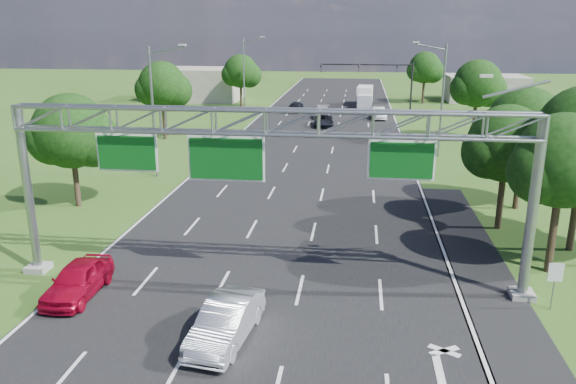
% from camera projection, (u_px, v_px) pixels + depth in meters
% --- Properties ---
extents(ground, '(220.00, 220.00, 0.00)m').
position_uv_depth(ground, '(302.00, 181.00, 43.03)').
color(ground, '#2E5218').
rests_on(ground, ground).
extents(road, '(18.00, 180.00, 0.02)m').
position_uv_depth(road, '(302.00, 181.00, 43.03)').
color(road, black).
rests_on(road, ground).
extents(road_flare, '(3.00, 30.00, 0.02)m').
position_uv_depth(road_flare, '(481.00, 276.00, 26.59)').
color(road_flare, black).
rests_on(road_flare, ground).
extents(sign_gantry, '(23.50, 1.00, 9.56)m').
position_uv_depth(sign_gantry, '(268.00, 136.00, 23.91)').
color(sign_gantry, gray).
rests_on(sign_gantry, ground).
extents(regulatory_sign, '(0.60, 0.08, 2.10)m').
position_uv_depth(regulatory_sign, '(555.00, 277.00, 23.02)').
color(regulatory_sign, gray).
rests_on(regulatory_sign, ground).
extents(traffic_signal, '(12.21, 0.24, 7.00)m').
position_uv_depth(traffic_signal, '(385.00, 76.00, 73.99)').
color(traffic_signal, black).
rests_on(traffic_signal, ground).
extents(streetlight_l_near, '(2.97, 0.22, 10.16)m').
position_uv_depth(streetlight_l_near, '(155.00, 106.00, 42.80)').
color(streetlight_l_near, gray).
rests_on(streetlight_l_near, ground).
extents(streetlight_l_far, '(2.97, 0.22, 10.16)m').
position_uv_depth(streetlight_l_far, '(245.00, 71.00, 76.12)').
color(streetlight_l_far, gray).
rests_on(streetlight_l_far, ground).
extents(streetlight_r_mid, '(2.97, 0.22, 10.16)m').
position_uv_depth(streetlight_r_mid, '(440.00, 95.00, 49.63)').
color(streetlight_r_mid, gray).
rests_on(streetlight_r_mid, ground).
extents(tree_cluster_right, '(9.91, 14.60, 8.68)m').
position_uv_depth(tree_cluster_right, '(561.00, 147.00, 29.47)').
color(tree_cluster_right, '#2D2116').
rests_on(tree_cluster_right, ground).
extents(tree_verge_la, '(5.76, 4.80, 7.40)m').
position_uv_depth(tree_verge_la, '(73.00, 135.00, 35.77)').
color(tree_verge_la, '#2D2116').
rests_on(tree_verge_la, ground).
extents(tree_verge_lb, '(5.76, 4.80, 8.06)m').
position_uv_depth(tree_verge_lb, '(163.00, 87.00, 57.71)').
color(tree_verge_lb, '#2D2116').
rests_on(tree_verge_lb, ground).
extents(tree_verge_lc, '(5.76, 4.80, 7.62)m').
position_uv_depth(tree_verge_lc, '(241.00, 73.00, 81.28)').
color(tree_verge_lc, '#2D2116').
rests_on(tree_verge_lc, ground).
extents(tree_verge_rd, '(5.76, 4.80, 8.28)m').
position_uv_depth(tree_verge_rd, '(478.00, 86.00, 56.69)').
color(tree_verge_rd, '#2D2116').
rests_on(tree_verge_rd, ground).
extents(tree_verge_re, '(5.76, 4.80, 7.84)m').
position_uv_depth(tree_verge_re, '(425.00, 69.00, 85.61)').
color(tree_verge_re, '#2D2116').
rests_on(tree_verge_re, ground).
extents(building_left, '(14.00, 10.00, 5.00)m').
position_uv_depth(building_left, '(196.00, 84.00, 90.64)').
color(building_left, gray).
rests_on(building_left, ground).
extents(building_right, '(12.00, 9.00, 4.00)m').
position_uv_depth(building_right, '(485.00, 88.00, 89.10)').
color(building_right, gray).
rests_on(building_right, ground).
extents(red_coupe, '(1.83, 4.45, 1.51)m').
position_uv_depth(red_coupe, '(78.00, 280.00, 24.49)').
color(red_coupe, '#A40723').
rests_on(red_coupe, ground).
extents(silver_sedan, '(2.28, 4.92, 1.56)m').
position_uv_depth(silver_sedan, '(226.00, 321.00, 20.97)').
color(silver_sedan, silver).
rests_on(silver_sedan, ground).
extents(car_queue_a, '(2.06, 4.87, 1.40)m').
position_uv_depth(car_queue_a, '(322.00, 112.00, 72.89)').
color(car_queue_a, '#BCBCBC').
rests_on(car_queue_a, ground).
extents(car_queue_b, '(2.60, 4.96, 1.33)m').
position_uv_depth(car_queue_b, '(324.00, 121.00, 66.57)').
color(car_queue_b, black).
rests_on(car_queue_b, ground).
extents(car_queue_c, '(2.13, 4.40, 1.45)m').
position_uv_depth(car_queue_c, '(295.00, 107.00, 77.60)').
color(car_queue_c, black).
rests_on(car_queue_c, ground).
extents(car_queue_d, '(2.08, 4.60, 1.46)m').
position_uv_depth(car_queue_d, '(378.00, 113.00, 71.92)').
color(car_queue_d, silver).
rests_on(car_queue_d, ground).
extents(box_truck, '(2.51, 7.63, 2.85)m').
position_uv_depth(box_truck, '(365.00, 97.00, 83.38)').
color(box_truck, silver).
rests_on(box_truck, ground).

